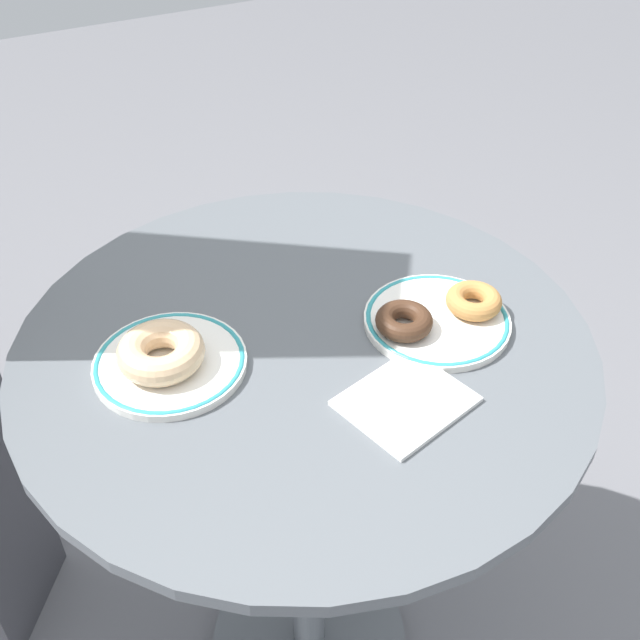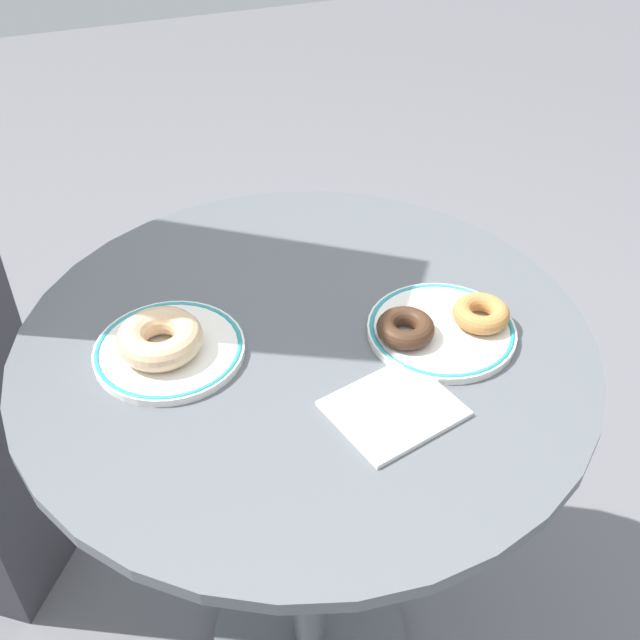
# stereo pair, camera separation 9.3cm
# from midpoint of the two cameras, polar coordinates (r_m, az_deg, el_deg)

# --- Properties ---
(cafe_table) EXTENTS (0.72, 0.72, 0.74)m
(cafe_table) POSITION_cam_midpoint_polar(r_m,az_deg,el_deg) (1.11, 1.44, -9.78)
(cafe_table) COLOR #565B60
(cafe_table) RESTS_ON ground
(plate_left) EXTENTS (0.18, 0.18, 0.01)m
(plate_left) POSITION_cam_midpoint_polar(r_m,az_deg,el_deg) (0.94, -8.30, -2.29)
(plate_left) COLOR white
(plate_left) RESTS_ON cafe_table
(plate_right) EXTENTS (0.19, 0.19, 0.01)m
(plate_right) POSITION_cam_midpoint_polar(r_m,az_deg,el_deg) (0.98, 11.65, -0.83)
(plate_right) COLOR white
(plate_right) RESTS_ON cafe_table
(donut_glazed) EXTENTS (0.12, 0.12, 0.03)m
(donut_glazed) POSITION_cam_midpoint_polar(r_m,az_deg,el_deg) (0.92, -8.95, -1.46)
(donut_glazed) COLOR #E0B789
(donut_glazed) RESTS_ON plate_left
(donut_old_fashioned) EXTENTS (0.09, 0.09, 0.02)m
(donut_old_fashioned) POSITION_cam_midpoint_polar(r_m,az_deg,el_deg) (0.99, 14.46, 0.37)
(donut_old_fashioned) COLOR #BC7F42
(donut_old_fashioned) RESTS_ON plate_right
(donut_chocolate) EXTENTS (0.10, 0.10, 0.02)m
(donut_chocolate) POSITION_cam_midpoint_polar(r_m,az_deg,el_deg) (0.95, 9.13, -0.69)
(donut_chocolate) COLOR #422819
(donut_chocolate) RESTS_ON plate_right
(paper_napkin) EXTENTS (0.16, 0.14, 0.01)m
(paper_napkin) POSITION_cam_midpoint_polar(r_m,az_deg,el_deg) (0.87, 8.52, -6.64)
(paper_napkin) COLOR white
(paper_napkin) RESTS_ON cafe_table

